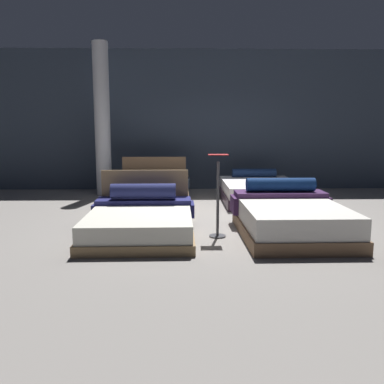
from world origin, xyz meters
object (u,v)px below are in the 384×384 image
Objects in this scene: bed_3 at (260,191)px; support_pillar at (102,120)px; bed_1 at (291,218)px; bed_2 at (152,191)px; bed_0 at (141,220)px; price_sign at (218,205)px.

bed_3 is 3.98m from support_pillar.
bed_3 is at bearing 87.86° from bed_1.
bed_0 is at bearing -89.27° from bed_2.
bed_0 is 0.99× the size of bed_2.
bed_3 is at bearing -16.58° from support_pillar.
bed_0 is 0.97× the size of bed_1.
support_pillar is at bearing 163.35° from bed_3.
bed_1 is 0.57× the size of support_pillar.
bed_1 is (2.19, -0.06, 0.04)m from bed_0.
bed_1 reaches higher than bed_3.
price_sign reaches higher than bed_2.
price_sign is 4.71m from support_pillar.
bed_1 is 3.59m from bed_2.
bed_2 is 2.32m from bed_3.
bed_0 reaches higher than bed_3.
bed_1 is 0.93× the size of bed_3.
bed_3 is 1.81× the size of price_sign.
bed_2 is 1.64× the size of price_sign.
price_sign is 0.34× the size of support_pillar.
price_sign is at bearing -6.70° from bed_0.
bed_2 is at bearing 112.16° from price_sign.
support_pillar is (-1.25, 3.75, 1.53)m from bed_0.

